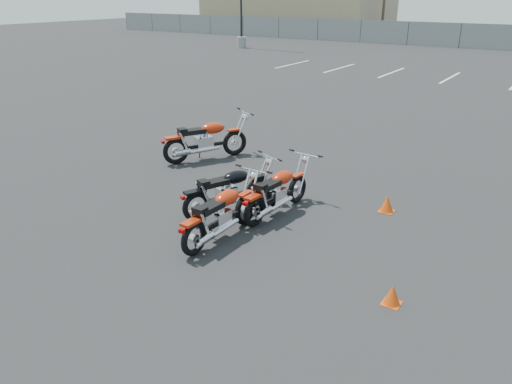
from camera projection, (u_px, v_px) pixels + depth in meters
The scene contains 10 objects.
ground at pixel (228, 234), 8.85m from camera, with size 120.00×120.00×0.00m, color black.
motorcycle_front_red at pixel (206, 140), 12.57m from camera, with size 1.56×2.24×1.15m.
motorcycle_second_black at pixel (228, 191), 9.55m from camera, with size 1.17×2.00×1.00m.
motorcycle_third_red at pixel (277, 192), 9.49m from camera, with size 0.79×2.05×1.00m.
motorcycle_rear_red at pixel (221, 214), 8.52m from camera, with size 0.80×2.07×1.02m.
training_cone_near at pixel (387, 204), 9.70m from camera, with size 0.28×0.28×0.34m.
training_cone_far at pixel (392, 295), 6.82m from camera, with size 0.25×0.25×0.30m.
light_pole_west at pixel (241, 5), 36.84m from camera, with size 0.80×0.70×11.36m.
tan_building_west at pixel (297, 10), 51.79m from camera, with size 18.40×10.40×4.30m.
parking_line_stripes at pixel (420, 75), 25.60m from camera, with size 15.12×4.00×0.01m.
Camera 1 is at (4.78, -6.34, 4.00)m, focal length 35.00 mm.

